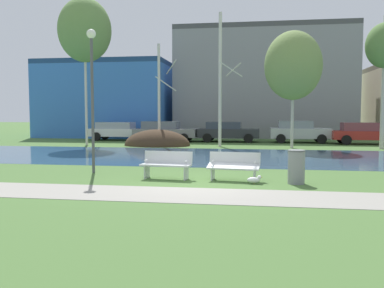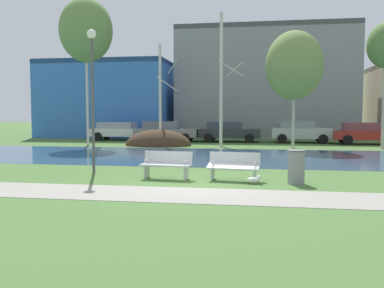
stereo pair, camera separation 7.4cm
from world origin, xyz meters
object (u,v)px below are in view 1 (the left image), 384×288
Objects in this scene: streetlamp at (92,77)px; parked_wagon_fourth_silver at (299,131)px; trash_bin at (296,166)px; parked_sedan_second_grey at (164,131)px; bench_right at (234,165)px; parked_suv_fifth_red at (367,133)px; bench_left at (167,164)px; parked_van_nearest_white at (119,131)px; seagull at (254,180)px; parked_hatch_third_dark at (227,131)px.

parked_wagon_fourth_silver is (8.52, 16.02, -2.54)m from streetlamp.
trash_bin is 18.71m from parked_sedan_second_grey.
parked_sedan_second_grey is at bearing 109.52° from bench_right.
bench_left is at bearing -121.82° from parked_suv_fifth_red.
streetlamp reaches higher than bench_right.
parked_van_nearest_white is at bearing 118.87° from bench_right.
parked_sedan_second_grey is (-6.56, 17.27, 0.64)m from seagull.
parked_van_nearest_white reaches higher than seagull.
bench_right is 3.60× the size of seagull.
bench_right is at bearing -85.34° from parked_hatch_third_dark.
streetlamp is at bearing 169.70° from bench_right.
seagull is (-1.22, -0.26, -0.39)m from trash_bin.
trash_bin is 0.22× the size of parked_sedan_second_grey.
streetlamp is at bearing 169.96° from trash_bin.
parked_wagon_fourth_silver is at bearing 80.43° from seagull.
parked_wagon_fourth_silver reaches higher than seagull.
bench_right is at bearing 0.00° from bench_left.
parked_hatch_third_dark is (-2.02, 17.54, 0.63)m from seagull.
parked_suv_fifth_red is at bearing 58.18° from bench_left.
bench_left and bench_right have the same top height.
parked_suv_fifth_red is at bearing 49.93° from streetlamp.
parked_hatch_third_dark is at bearing 174.75° from parked_suv_fifth_red.
parked_suv_fifth_red reaches higher than parked_hatch_third_dark.
streetlamp is at bearing 162.26° from bench_left.
parked_van_nearest_white is at bearing 176.33° from parked_suv_fifth_red.
parked_hatch_third_dark is (4.54, 0.27, -0.01)m from parked_sedan_second_grey.
bench_left is 2.13m from bench_right.
parked_sedan_second_grey is 9.51m from parked_wagon_fourth_silver.
streetlamp is 16.05m from parked_sedan_second_grey.
parked_wagon_fourth_silver is (13.09, -0.32, 0.06)m from parked_van_nearest_white.
parked_hatch_third_dark is at bearing 179.37° from parked_wagon_fourth_silver.
parked_van_nearest_white is (-11.36, 17.54, 0.22)m from trash_bin.
parked_suv_fifth_red is at bearing 63.97° from bench_right.
parked_hatch_third_dark is (-3.25, 17.28, 0.24)m from trash_bin.
streetlamp reaches higher than bench_left.
bench_left is 3.60× the size of seagull.
streetlamp is 1.05× the size of parked_suv_fifth_red.
bench_right is 1.64× the size of trash_bin.
bench_left is 4.11m from streetlamp.
parked_suv_fifth_red is at bearing -10.50° from parked_wagon_fourth_silver.
streetlamp is at bearing -130.07° from parked_suv_fifth_red.
parked_sedan_second_grey is (-7.79, 17.01, 0.25)m from trash_bin.
trash_bin is at bearing -110.10° from parked_suv_fifth_red.
streetlamp reaches higher than parked_hatch_third_dark.
parked_hatch_third_dark is at bearing 77.54° from streetlamp.
parked_hatch_third_dark is (3.55, 16.07, -2.58)m from streetlamp.
parked_sedan_second_grey reaches higher than bench_left.
parked_van_nearest_white is 1.05× the size of parked_sedan_second_grey.
bench_right reaches higher than seagull.
parked_sedan_second_grey reaches higher than trash_bin.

